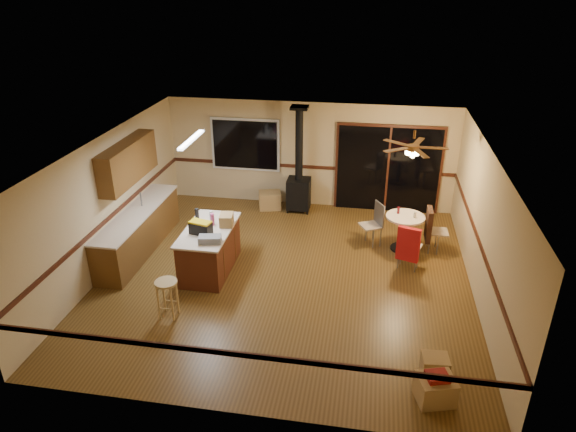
% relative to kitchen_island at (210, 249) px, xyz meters
% --- Properties ---
extents(floor, '(7.00, 7.00, 0.00)m').
position_rel_kitchen_island_xyz_m(floor, '(1.50, 0.00, -0.45)').
color(floor, brown).
rests_on(floor, ground).
extents(ceiling, '(7.00, 7.00, 0.00)m').
position_rel_kitchen_island_xyz_m(ceiling, '(1.50, 0.00, 2.15)').
color(ceiling, silver).
rests_on(ceiling, ground).
extents(wall_back, '(7.00, 0.00, 7.00)m').
position_rel_kitchen_island_xyz_m(wall_back, '(1.50, 3.50, 0.85)').
color(wall_back, tan).
rests_on(wall_back, ground).
extents(wall_front, '(7.00, 0.00, 7.00)m').
position_rel_kitchen_island_xyz_m(wall_front, '(1.50, -3.50, 0.85)').
color(wall_front, tan).
rests_on(wall_front, ground).
extents(wall_left, '(0.00, 7.00, 7.00)m').
position_rel_kitchen_island_xyz_m(wall_left, '(-2.00, 0.00, 0.85)').
color(wall_left, tan).
rests_on(wall_left, ground).
extents(wall_right, '(0.00, 7.00, 7.00)m').
position_rel_kitchen_island_xyz_m(wall_right, '(5.00, 0.00, 0.85)').
color(wall_right, tan).
rests_on(wall_right, ground).
extents(chair_rail, '(7.00, 7.00, 0.08)m').
position_rel_kitchen_island_xyz_m(chair_rail, '(1.50, 0.00, 0.55)').
color(chair_rail, '#3E1B0F').
rests_on(chair_rail, ground).
extents(window, '(1.72, 0.10, 1.32)m').
position_rel_kitchen_island_xyz_m(window, '(-0.10, 3.45, 1.05)').
color(window, black).
rests_on(window, ground).
extents(sliding_door, '(2.52, 0.10, 2.10)m').
position_rel_kitchen_island_xyz_m(sliding_door, '(3.40, 3.45, 0.60)').
color(sliding_door, black).
rests_on(sliding_door, ground).
extents(lower_cabinets, '(0.60, 3.00, 0.86)m').
position_rel_kitchen_island_xyz_m(lower_cabinets, '(-1.70, 0.50, -0.02)').
color(lower_cabinets, brown).
rests_on(lower_cabinets, ground).
extents(countertop, '(0.64, 3.04, 0.04)m').
position_rel_kitchen_island_xyz_m(countertop, '(-1.70, 0.50, 0.43)').
color(countertop, beige).
rests_on(countertop, lower_cabinets).
extents(upper_cabinets, '(0.35, 2.00, 0.80)m').
position_rel_kitchen_island_xyz_m(upper_cabinets, '(-1.83, 0.70, 1.45)').
color(upper_cabinets, brown).
rests_on(upper_cabinets, ground).
extents(kitchen_island, '(0.88, 1.68, 0.90)m').
position_rel_kitchen_island_xyz_m(kitchen_island, '(0.00, 0.00, 0.00)').
color(kitchen_island, '#532414').
rests_on(kitchen_island, ground).
extents(wood_stove, '(0.55, 0.50, 2.52)m').
position_rel_kitchen_island_xyz_m(wood_stove, '(1.30, 3.05, 0.28)').
color(wood_stove, black).
rests_on(wood_stove, ground).
extents(ceiling_fan, '(0.24, 0.24, 0.55)m').
position_rel_kitchen_island_xyz_m(ceiling_fan, '(3.77, 1.47, 1.76)').
color(ceiling_fan, brown).
rests_on(ceiling_fan, ceiling).
extents(fluorescent_strip, '(0.10, 1.20, 0.04)m').
position_rel_kitchen_island_xyz_m(fluorescent_strip, '(-0.30, 0.30, 2.11)').
color(fluorescent_strip, white).
rests_on(fluorescent_strip, ceiling).
extents(toolbox_grey, '(0.44, 0.29, 0.13)m').
position_rel_kitchen_island_xyz_m(toolbox_grey, '(0.20, -0.52, 0.51)').
color(toolbox_grey, slate).
rests_on(toolbox_grey, kitchen_island).
extents(toolbox_black, '(0.44, 0.30, 0.22)m').
position_rel_kitchen_island_xyz_m(toolbox_black, '(-0.07, -0.21, 0.56)').
color(toolbox_black, black).
rests_on(toolbox_black, kitchen_island).
extents(toolbox_yellow_lid, '(0.44, 0.30, 0.03)m').
position_rel_kitchen_island_xyz_m(toolbox_yellow_lid, '(-0.07, -0.21, 0.69)').
color(toolbox_yellow_lid, gold).
rests_on(toolbox_yellow_lid, toolbox_black).
extents(box_on_island, '(0.29, 0.37, 0.22)m').
position_rel_kitchen_island_xyz_m(box_on_island, '(0.30, 0.22, 0.56)').
color(box_on_island, '#9E7A46').
rests_on(box_on_island, kitchen_island).
extents(bottle_dark, '(0.08, 0.08, 0.27)m').
position_rel_kitchen_island_xyz_m(bottle_dark, '(-0.31, 0.29, 0.58)').
color(bottle_dark, black).
rests_on(bottle_dark, kitchen_island).
extents(bottle_pink, '(0.08, 0.08, 0.24)m').
position_rel_kitchen_island_xyz_m(bottle_pink, '(0.04, 0.18, 0.57)').
color(bottle_pink, '#D84C8C').
rests_on(bottle_pink, kitchen_island).
extents(bottle_white, '(0.09, 0.09, 0.19)m').
position_rel_kitchen_island_xyz_m(bottle_white, '(-0.06, 0.39, 0.54)').
color(bottle_white, white).
rests_on(bottle_white, kitchen_island).
extents(bar_stool, '(0.46, 0.46, 0.69)m').
position_rel_kitchen_island_xyz_m(bar_stool, '(-0.24, -1.59, -0.11)').
color(bar_stool, tan).
rests_on(bar_stool, floor).
extents(blue_bucket, '(0.41, 0.41, 0.27)m').
position_rel_kitchen_island_xyz_m(blue_bucket, '(0.23, -0.51, -0.32)').
color(blue_bucket, '#0B1F9E').
rests_on(blue_bucket, floor).
extents(dining_table, '(0.80, 0.80, 0.78)m').
position_rel_kitchen_island_xyz_m(dining_table, '(3.77, 1.47, 0.07)').
color(dining_table, black).
rests_on(dining_table, ground).
extents(glass_red, '(0.06, 0.06, 0.15)m').
position_rel_kitchen_island_xyz_m(glass_red, '(3.62, 1.57, 0.40)').
color(glass_red, '#590C14').
rests_on(glass_red, dining_table).
extents(glass_cream, '(0.07, 0.07, 0.13)m').
position_rel_kitchen_island_xyz_m(glass_cream, '(3.95, 1.42, 0.39)').
color(glass_cream, beige).
rests_on(glass_cream, dining_table).
extents(chair_left, '(0.55, 0.54, 0.51)m').
position_rel_kitchen_island_xyz_m(chair_left, '(3.16, 1.62, 0.14)').
color(chair_left, tan).
rests_on(chair_left, ground).
extents(chair_near, '(0.54, 0.57, 0.70)m').
position_rel_kitchen_island_xyz_m(chair_near, '(3.82, 0.60, 0.14)').
color(chair_near, tan).
rests_on(chair_near, ground).
extents(chair_right, '(0.46, 0.44, 0.70)m').
position_rel_kitchen_island_xyz_m(chair_right, '(4.29, 1.52, 0.14)').
color(chair_right, tan).
rests_on(chair_right, ground).
extents(box_under_window, '(0.62, 0.55, 0.43)m').
position_rel_kitchen_island_xyz_m(box_under_window, '(0.57, 3.07, -0.24)').
color(box_under_window, '#9E7A46').
rests_on(box_under_window, floor).
extents(box_corner_a, '(0.60, 0.54, 0.38)m').
position_rel_kitchen_island_xyz_m(box_corner_a, '(4.07, -2.81, -0.26)').
color(box_corner_a, '#9E7A46').
rests_on(box_corner_a, floor).
extents(box_corner_b, '(0.40, 0.35, 0.31)m').
position_rel_kitchen_island_xyz_m(box_corner_b, '(4.11, -2.29, -0.30)').
color(box_corner_b, '#9E7A46').
rests_on(box_corner_b, floor).
extents(box_small_red, '(0.35, 0.31, 0.08)m').
position_rel_kitchen_island_xyz_m(box_small_red, '(4.07, -2.81, -0.04)').
color(box_small_red, maroon).
rests_on(box_small_red, box_corner_a).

